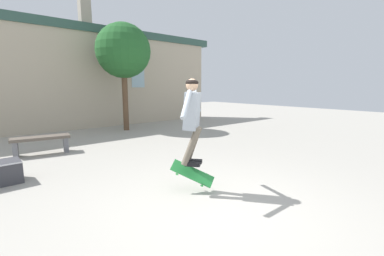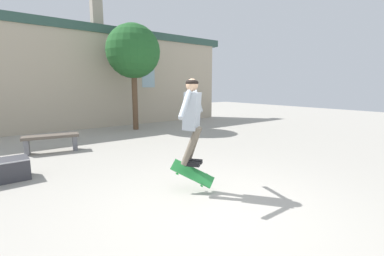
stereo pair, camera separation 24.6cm
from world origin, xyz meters
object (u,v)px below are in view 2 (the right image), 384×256
tree_right (133,52)px  skateboard_flipping (192,173)px  park_bench (51,140)px  skater (192,115)px

tree_right → skateboard_flipping: size_ratio=6.99×
park_bench → skater: size_ratio=1.01×
skateboard_flipping → skater: bearing=-102.2°
tree_right → skater: (-2.12, -6.95, -1.92)m
skateboard_flipping → park_bench: bearing=155.5°
park_bench → skateboard_flipping: skateboard_flipping is taller
skater → tree_right: bearing=126.0°
skater → skateboard_flipping: size_ratio=2.33×
tree_right → skater: bearing=-107.0°
tree_right → park_bench: 5.19m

